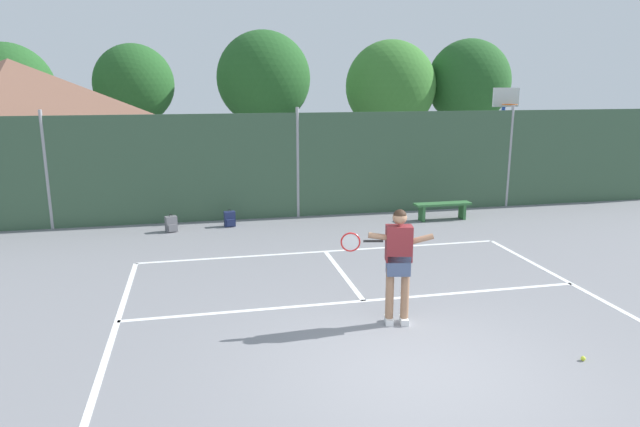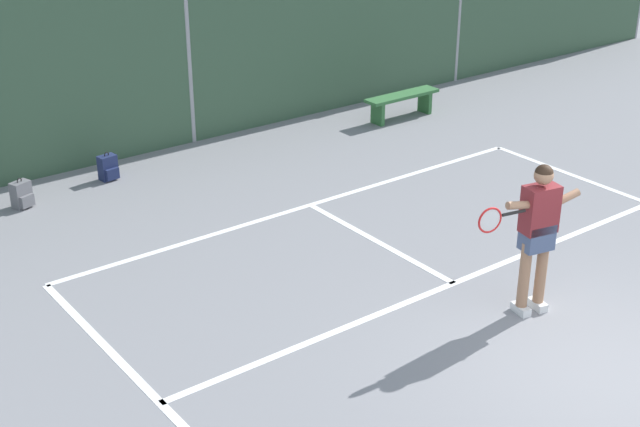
{
  "view_description": "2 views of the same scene",
  "coord_description": "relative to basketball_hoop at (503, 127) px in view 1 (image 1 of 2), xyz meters",
  "views": [
    {
      "loc": [
        -2.71,
        -6.43,
        3.74
      ],
      "look_at": [
        -0.2,
        5.14,
        0.97
      ],
      "focal_mm": 31.78,
      "sensor_mm": 36.0,
      "label": 1
    },
    {
      "loc": [
        -7.24,
        -4.35,
        5.44
      ],
      "look_at": [
        -1.09,
        3.81,
        0.78
      ],
      "focal_mm": 50.2,
      "sensor_mm": 36.0,
      "label": 2
    }
  ],
  "objects": [
    {
      "name": "court_markings",
      "position": [
        -7.0,
        -9.69,
        -2.31
      ],
      "size": [
        8.3,
        11.1,
        0.01
      ],
      "color": "white",
      "rests_on": "ground"
    },
    {
      "name": "tennis_ball",
      "position": [
        -4.67,
        -10.59,
        -2.28
      ],
      "size": [
        0.07,
        0.07,
        0.07
      ],
      "primitive_type": "sphere",
      "color": "#CCE033",
      "rests_on": "ground"
    },
    {
      "name": "chainlink_fence",
      "position": [
        -7.0,
        -1.34,
        -0.85
      ],
      "size": [
        26.09,
        0.09,
        3.06
      ],
      "color": "#38563D",
      "rests_on": "ground"
    },
    {
      "name": "basketball_hoop",
      "position": [
        0.0,
        0.0,
        0.0
      ],
      "size": [
        0.9,
        0.67,
        3.55
      ],
      "color": "#284CB2",
      "rests_on": "ground"
    },
    {
      "name": "treeline_backdrop",
      "position": [
        -5.54,
        9.56,
        1.32
      ],
      "size": [
        24.84,
        3.9,
        6.0
      ],
      "color": "brown",
      "rests_on": "ground"
    },
    {
      "name": "backpack_navy",
      "position": [
        -8.96,
        -2.08,
        -2.12
      ],
      "size": [
        0.3,
        0.27,
        0.46
      ],
      "color": "navy",
      "rests_on": "ground"
    },
    {
      "name": "clubhouse_building",
      "position": [
        -15.13,
        2.29,
        -0.02
      ],
      "size": [
        5.99,
        4.94,
        4.41
      ],
      "color": "beige",
      "rests_on": "ground"
    },
    {
      "name": "ground_plane",
      "position": [
        -7.0,
        -10.34,
        -2.31
      ],
      "size": [
        120.0,
        120.0,
        0.0
      ],
      "primitive_type": "plane",
      "color": "gray"
    },
    {
      "name": "courtside_bench",
      "position": [
        -3.17,
        -2.6,
        -1.95
      ],
      "size": [
        1.6,
        0.36,
        0.48
      ],
      "color": "#336B38",
      "rests_on": "ground"
    },
    {
      "name": "tennis_player",
      "position": [
        -6.77,
        -8.87,
        -1.2
      ],
      "size": [
        1.44,
        0.33,
        1.85
      ],
      "color": "silver",
      "rests_on": "ground"
    },
    {
      "name": "backpack_grey",
      "position": [
        -10.45,
        -2.32,
        -2.12
      ],
      "size": [
        0.32,
        0.31,
        0.46
      ],
      "color": "slate",
      "rests_on": "ground"
    }
  ]
}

